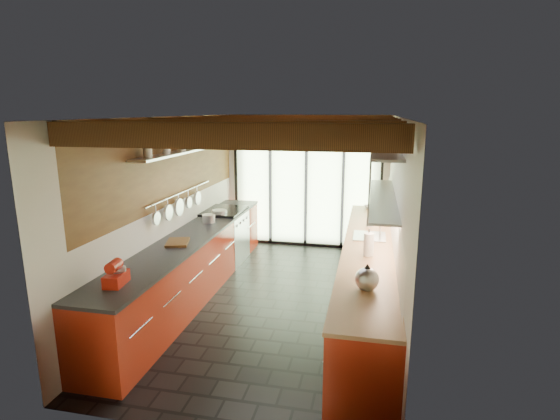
% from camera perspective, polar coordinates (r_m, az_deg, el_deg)
% --- Properties ---
extents(ground, '(5.50, 5.50, 0.00)m').
position_cam_1_polar(ground, '(6.46, -0.44, -11.68)').
color(ground, black).
rests_on(ground, ground).
extents(room_shell, '(5.50, 5.50, 5.50)m').
position_cam_1_polar(room_shell, '(5.97, -0.47, 2.92)').
color(room_shell, silver).
rests_on(room_shell, ground).
extents(ceiling_beams, '(3.14, 5.06, 4.90)m').
position_cam_1_polar(ceiling_beams, '(6.25, 0.28, 10.84)').
color(ceiling_beams, '#593316').
rests_on(ceiling_beams, ground).
extents(glass_door, '(2.95, 0.10, 2.90)m').
position_cam_1_polar(glass_door, '(8.59, 3.45, 6.01)').
color(glass_door, '#C6EAAD').
rests_on(glass_door, ground).
extents(left_counter, '(0.68, 5.00, 0.92)m').
position_cam_1_polar(left_counter, '(6.66, -11.30, -6.89)').
color(left_counter, '#A52713').
rests_on(left_counter, ground).
extents(range_stove, '(0.66, 0.90, 0.97)m').
position_cam_1_polar(range_stove, '(7.94, -7.20, -3.41)').
color(range_stove, silver).
rests_on(range_stove, ground).
extents(right_counter, '(0.68, 5.00, 0.92)m').
position_cam_1_polar(right_counter, '(6.15, 11.35, -8.57)').
color(right_counter, '#A52713').
rests_on(right_counter, ground).
extents(sink_assembly, '(0.45, 0.52, 0.43)m').
position_cam_1_polar(sink_assembly, '(6.37, 11.73, -3.10)').
color(sink_assembly, silver).
rests_on(sink_assembly, right_counter).
extents(upper_cabinets_right, '(0.34, 3.00, 3.00)m').
position_cam_1_polar(upper_cabinets_right, '(6.09, 13.44, 4.65)').
color(upper_cabinets_right, silver).
rests_on(upper_cabinets_right, ground).
extents(left_wall_fixtures, '(0.28, 2.60, 0.96)m').
position_cam_1_polar(left_wall_fixtures, '(6.58, -12.76, 5.23)').
color(left_wall_fixtures, silver).
rests_on(left_wall_fixtures, ground).
extents(stand_mixer, '(0.21, 0.32, 0.27)m').
position_cam_1_polar(stand_mixer, '(4.87, -20.59, -7.92)').
color(stand_mixer, red).
rests_on(stand_mixer, left_counter).
extents(pot_large, '(0.23, 0.23, 0.13)m').
position_cam_1_polar(pot_large, '(7.11, -9.29, -1.11)').
color(pot_large, silver).
rests_on(pot_large, left_counter).
extents(pot_small, '(0.33, 0.33, 0.10)m').
position_cam_1_polar(pot_small, '(7.57, -7.93, -0.35)').
color(pot_small, silver).
rests_on(pot_small, left_counter).
extents(cutting_board, '(0.39, 0.46, 0.03)m').
position_cam_1_polar(cutting_board, '(6.10, -13.23, -4.14)').
color(cutting_board, brown).
rests_on(cutting_board, left_counter).
extents(kettle, '(0.32, 0.34, 0.29)m').
position_cam_1_polar(kettle, '(4.52, 11.29, -8.67)').
color(kettle, silver).
rests_on(kettle, right_counter).
extents(paper_towel, '(0.15, 0.15, 0.34)m').
position_cam_1_polar(paper_towel, '(5.52, 11.50, -4.47)').
color(paper_towel, white).
rests_on(paper_towel, right_counter).
extents(soap_bottle, '(0.11, 0.11, 0.20)m').
position_cam_1_polar(soap_bottle, '(6.93, 11.66, -1.30)').
color(soap_bottle, silver).
rests_on(soap_bottle, right_counter).
extents(bowl, '(0.31, 0.31, 0.06)m').
position_cam_1_polar(bowl, '(8.17, 11.74, 0.35)').
color(bowl, silver).
rests_on(bowl, right_counter).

